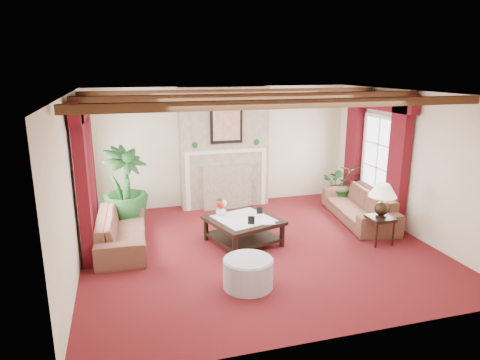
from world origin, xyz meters
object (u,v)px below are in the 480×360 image
object	(u,v)px
sofa_left	(121,225)
side_table	(379,230)
coffee_table	(243,231)
ottoman	(248,273)
sofa_right	(359,201)
potted_palm	(126,204)

from	to	relation	value
sofa_left	side_table	size ratio (longest dim) A/B	4.14
sofa_left	coffee_table	distance (m)	2.18
sofa_left	coffee_table	size ratio (longest dim) A/B	1.83
sofa_left	coffee_table	bearing A→B (deg)	-99.38
side_table	ottoman	size ratio (longest dim) A/B	0.69
coffee_table	ottoman	distance (m)	1.61
sofa_right	ottoman	bearing A→B (deg)	-48.16
sofa_left	sofa_right	bearing A→B (deg)	-86.90
side_table	ottoman	world-z (taller)	side_table
sofa_left	sofa_right	xyz separation A→B (m)	(4.78, 0.05, 0.03)
potted_palm	side_table	bearing A→B (deg)	-26.38
coffee_table	side_table	size ratio (longest dim) A/B	2.26
potted_palm	sofa_left	bearing A→B (deg)	-95.84
coffee_table	sofa_left	bearing A→B (deg)	150.71
sofa_right	side_table	bearing A→B (deg)	-5.55
potted_palm	coffee_table	bearing A→B (deg)	-36.79
coffee_table	sofa_right	bearing A→B (deg)	-6.81
side_table	ottoman	xyz separation A→B (m)	(-2.76, -0.89, -0.04)
sofa_left	potted_palm	xyz separation A→B (m)	(0.11, 1.06, 0.05)
sofa_right	side_table	size ratio (longest dim) A/B	4.48
potted_palm	sofa_right	bearing A→B (deg)	-12.20
ottoman	sofa_left	bearing A→B (deg)	130.94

